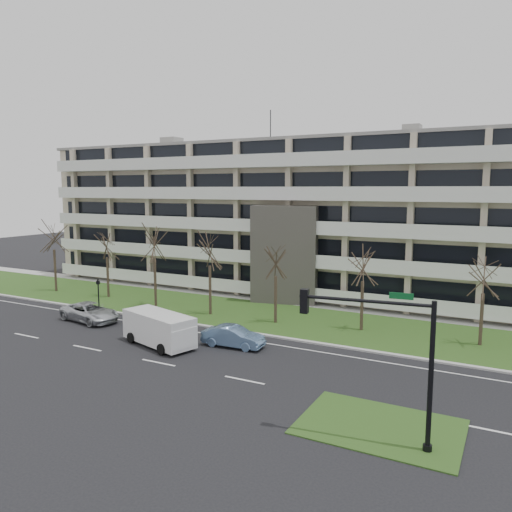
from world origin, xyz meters
The scene contains 19 objects.
ground centered at (0.00, 0.00, 0.00)m, with size 160.00×160.00×0.00m, color black.
grass_verge centered at (0.00, 13.00, 0.03)m, with size 90.00×10.00×0.06m, color #2E4F1A.
curb centered at (0.00, 8.00, 0.06)m, with size 90.00×0.35×0.12m, color #B2B2AD.
sidewalk centered at (0.00, 18.50, 0.04)m, with size 90.00×2.00×0.08m, color #B2B2AD.
grass_median centered at (14.00, -2.00, 0.03)m, with size 7.00×5.00×0.06m, color #2E4F1A.
lane_edge_line centered at (0.00, 6.50, 0.01)m, with size 90.00×0.12×0.01m, color white.
apartment_building centered at (-0.01, 25.32, 7.61)m, with size 60.50×15.10×18.75m.
silver_pickup centered at (-10.97, 5.07, 0.74)m, with size 2.45×5.31×1.47m, color silver.
blue_sedan centered at (2.45, 4.83, 0.70)m, with size 1.48×4.24×1.40m, color #789FD0.
white_van centered at (-2.07, 2.73, 1.32)m, with size 6.05×3.64×2.21m.
traffic_signal centered at (14.40, -3.42, 4.17)m, with size 5.54×1.03×6.45m.
pedestrian_signal centered at (-12.85, 7.91, 1.77)m, with size 0.29×0.25×2.79m.
tree_0 centered at (-22.89, 11.94, 6.06)m, with size 3.90×3.90×7.79m.
tree_1 centered at (-16.08, 12.36, 5.47)m, with size 3.52×3.52×7.04m.
tree_2 centered at (-9.56, 11.52, 6.12)m, with size 3.94×3.94×7.87m.
tree_3 centered at (-3.57, 11.28, 5.80)m, with size 3.73×3.73×7.46m.
tree_4 centered at (2.39, 11.49, 5.21)m, with size 3.36×3.36×6.71m.
tree_5 centered at (8.97, 12.61, 5.17)m, with size 3.33×3.33×6.66m.
tree_6 centered at (17.09, 12.77, 4.98)m, with size 3.21×3.21×6.41m.
Camera 1 is at (18.90, -23.07, 10.52)m, focal length 35.00 mm.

